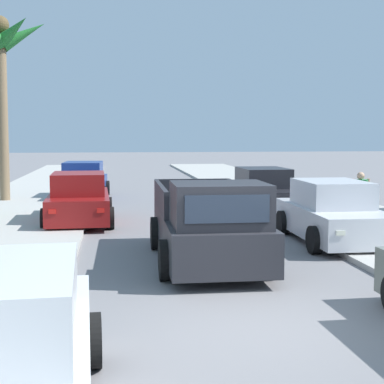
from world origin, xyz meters
name	(u,v)px	position (x,y,z in m)	size (l,w,h in m)	color
ground_plane	(262,324)	(0.00, 0.00, 0.00)	(160.00, 160.00, 0.00)	slate
sidewalk_left	(19,213)	(-5.21, 12.00, 0.06)	(4.68, 60.00, 0.12)	#B2AFA8
sidewalk_right	(317,208)	(5.21, 12.00, 0.06)	(4.68, 60.00, 0.12)	#B2AFA8
curb_left	(48,213)	(-4.27, 12.00, 0.05)	(0.16, 60.00, 0.10)	silver
curb_right	(292,208)	(4.27, 12.00, 0.05)	(0.16, 60.00, 0.10)	silver
pickup_truck	(208,225)	(-0.12, 3.97, 0.80)	(2.27, 5.24, 1.80)	#28282D
car_left_near	(263,192)	(3.06, 11.42, 0.71)	(2.07, 4.28, 1.54)	black
car_left_mid	(83,182)	(-3.30, 16.76, 0.71)	(2.19, 4.33, 1.54)	navy
car_left_far	(79,200)	(-3.09, 9.85, 0.71)	(2.11, 4.30, 1.54)	maroon
car_right_far	(332,214)	(3.33, 5.86, 0.71)	(2.08, 4.28, 1.54)	silver
palm_tree_left_fore	(2,49)	(-6.23, 15.65, 5.97)	(3.34, 3.95, 7.22)	#846B4C
pedestrian	(360,195)	(5.11, 8.19, 0.91)	(0.57, 0.39, 1.59)	#4C4C4C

